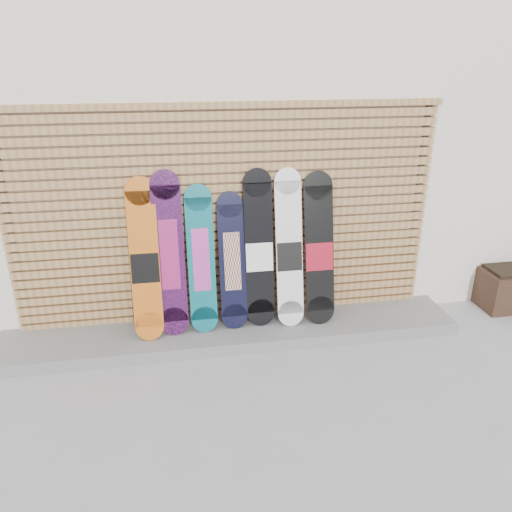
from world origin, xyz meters
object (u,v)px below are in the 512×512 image
(snowboard_2, at_px, (201,260))
(snowboard_4, at_px, (259,250))
(snowboard_1, at_px, (170,255))
(snowboard_5, at_px, (289,250))
(snowboard_0, at_px, (145,261))
(snowboard_6, at_px, (319,250))
(snowboard_3, at_px, (232,261))

(snowboard_2, bearing_deg, snowboard_4, 1.34)
(snowboard_1, xyz_separation_m, snowboard_2, (0.30, 0.00, -0.07))
(snowboard_1, xyz_separation_m, snowboard_5, (1.17, -0.01, -0.02))
(snowboard_1, distance_m, snowboard_2, 0.31)
(snowboard_4, bearing_deg, snowboard_2, -178.66)
(snowboard_0, xyz_separation_m, snowboard_1, (0.24, 0.03, 0.04))
(snowboard_5, distance_m, snowboard_6, 0.31)
(snowboard_1, height_order, snowboard_3, snowboard_1)
(snowboard_1, distance_m, snowboard_5, 1.17)
(snowboard_0, height_order, snowboard_1, snowboard_1)
(snowboard_0, relative_size, snowboard_6, 1.01)
(snowboard_3, relative_size, snowboard_5, 0.87)
(snowboard_1, height_order, snowboard_6, snowboard_1)
(snowboard_0, height_order, snowboard_4, snowboard_4)
(snowboard_2, height_order, snowboard_6, snowboard_6)
(snowboard_2, distance_m, snowboard_5, 0.88)
(snowboard_2, relative_size, snowboard_5, 0.92)
(snowboard_3, relative_size, snowboard_6, 0.89)
(snowboard_4, relative_size, snowboard_5, 1.00)
(snowboard_0, height_order, snowboard_6, snowboard_0)
(snowboard_3, height_order, snowboard_4, snowboard_4)
(snowboard_3, xyz_separation_m, snowboard_5, (0.57, -0.02, 0.09))
(snowboard_3, xyz_separation_m, snowboard_4, (0.27, 0.00, 0.10))
(snowboard_2, bearing_deg, snowboard_3, 1.75)
(snowboard_2, relative_size, snowboard_3, 1.06)
(snowboard_2, xyz_separation_m, snowboard_5, (0.87, -0.02, 0.05))
(snowboard_3, bearing_deg, snowboard_1, -178.87)
(snowboard_2, bearing_deg, snowboard_0, -176.50)
(snowboard_0, bearing_deg, snowboard_6, 0.37)
(snowboard_5, bearing_deg, snowboard_4, 174.48)
(snowboard_0, distance_m, snowboard_2, 0.54)
(snowboard_5, bearing_deg, snowboard_3, 177.52)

